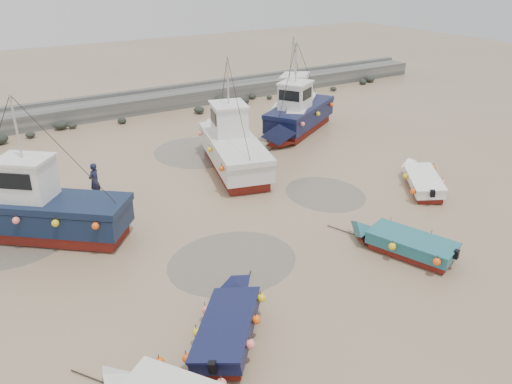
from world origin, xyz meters
TOP-DOWN VIEW (x-y plane):
  - ground at (0.00, 0.00)m, footprint 120.00×120.00m
  - seawall at (0.05, 21.99)m, footprint 60.00×4.92m
  - puddle_a at (-3.07, -0.89)m, footprint 5.34×5.34m
  - puddle_b at (4.15, 2.16)m, footprint 3.89×3.89m
  - puddle_c at (-10.39, 4.84)m, footprint 4.19×4.19m
  - puddle_d at (1.26, 11.23)m, footprint 5.50×5.50m
  - dinghy_1 at (-5.18, -4.68)m, footprint 4.40×4.93m
  - dinghy_2 at (3.23, -3.99)m, footprint 2.89×5.59m
  - dinghy_3 at (9.00, 0.04)m, footprint 4.14×5.22m
  - cabin_boat_0 at (-9.14, 5.19)m, footprint 8.14×7.02m
  - cabin_boat_1 at (1.90, 8.02)m, footprint 4.80×10.64m
  - cabin_boat_2 at (8.70, 11.00)m, footprint 9.23×6.18m
  - cabin_boat_3 at (9.80, 12.54)m, footprint 7.40×7.11m
  - person at (-6.05, 7.91)m, footprint 0.81×0.76m

SIDE VIEW (x-z plane):
  - ground at x=0.00m, z-range 0.00..0.00m
  - person at x=-6.05m, z-range -0.93..0.93m
  - puddle_a at x=-3.07m, z-range 0.00..0.01m
  - puddle_b at x=4.15m, z-range 0.00..0.01m
  - puddle_c at x=-10.39m, z-range 0.00..0.01m
  - puddle_d at x=1.26m, z-range 0.00..0.01m
  - dinghy_3 at x=9.00m, z-range -0.17..1.26m
  - dinghy_1 at x=-5.18m, z-range -0.16..1.26m
  - dinghy_2 at x=3.23m, z-range -0.16..1.26m
  - seawall at x=0.05m, z-range -0.12..1.38m
  - cabin_boat_1 at x=1.90m, z-range -1.79..4.43m
  - cabin_boat_2 at x=8.70m, z-range -1.77..4.45m
  - cabin_boat_0 at x=-9.14m, z-range -1.75..4.47m
  - cabin_boat_3 at x=9.80m, z-range -1.73..4.49m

